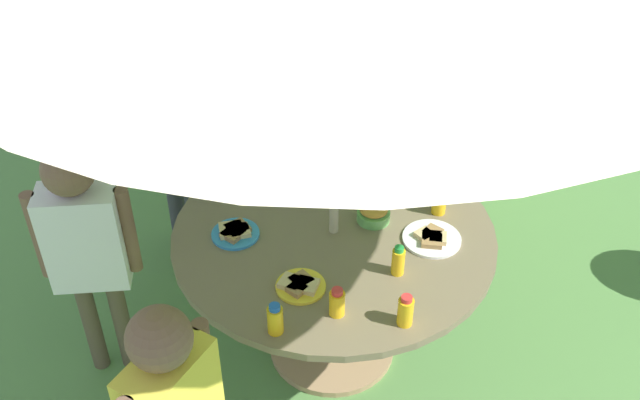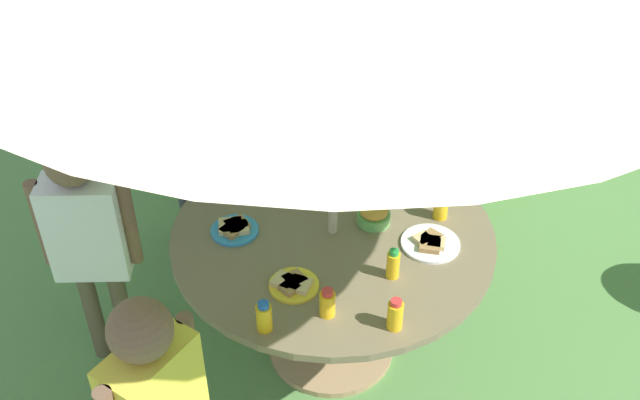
# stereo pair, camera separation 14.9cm
# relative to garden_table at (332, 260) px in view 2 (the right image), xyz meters

# --- Properties ---
(ground_plane) EXTENTS (10.00, 10.00, 0.02)m
(ground_plane) POSITION_rel_garden_table_xyz_m (0.00, 0.00, -0.54)
(ground_plane) COLOR #548442
(garden_table) EXTENTS (1.27, 1.27, 0.69)m
(garden_table) POSITION_rel_garden_table_xyz_m (0.00, 0.00, 0.00)
(garden_table) COLOR tan
(garden_table) RESTS_ON ground_plane
(wooden_chair) EXTENTS (0.56, 0.53, 1.04)m
(wooden_chair) POSITION_rel_garden_table_xyz_m (-0.23, 1.26, 0.03)
(wooden_chair) COLOR tan
(wooden_chair) RESTS_ON ground_plane
(dome_tent) EXTENTS (1.72, 1.72, 1.53)m
(dome_tent) POSITION_rel_garden_table_xyz_m (-0.58, 1.93, 0.23)
(dome_tent) COLOR #8CC633
(dome_tent) RESTS_ON ground_plane
(child_in_grey_shirt) EXTENTS (0.24, 0.42, 1.26)m
(child_in_grey_shirt) POSITION_rel_garden_table_xyz_m (-0.17, 0.94, 0.27)
(child_in_grey_shirt) COLOR #3F3F47
(child_in_grey_shirt) RESTS_ON ground_plane
(child_in_blue_shirt) EXTENTS (0.42, 0.31, 1.35)m
(child_in_blue_shirt) POSITION_rel_garden_table_xyz_m (-0.92, 0.39, 0.33)
(child_in_blue_shirt) COLOR #3F3F47
(child_in_blue_shirt) RESTS_ON ground_plane
(child_in_white_shirt) EXTENTS (0.36, 0.27, 1.14)m
(child_in_white_shirt) POSITION_rel_garden_table_xyz_m (-0.86, -0.40, 0.19)
(child_in_white_shirt) COLOR brown
(child_in_white_shirt) RESTS_ON ground_plane
(child_in_yellow_shirt) EXTENTS (0.21, 0.38, 1.12)m
(child_in_yellow_shirt) POSITION_rel_garden_table_xyz_m (-0.17, -0.97, 0.18)
(child_in_yellow_shirt) COLOR brown
(child_in_yellow_shirt) RESTS_ON ground_plane
(snack_bowl) EXTENTS (0.13, 0.13, 0.07)m
(snack_bowl) POSITION_rel_garden_table_xyz_m (0.13, 0.12, 0.19)
(snack_bowl) COLOR #66B259
(snack_bowl) RESTS_ON garden_table
(plate_near_right) EXTENTS (0.19, 0.19, 0.03)m
(plate_near_right) POSITION_rel_garden_table_xyz_m (-0.35, -0.16, 0.17)
(plate_near_right) COLOR #338CD8
(plate_near_right) RESTS_ON garden_table
(plate_center_back) EXTENTS (0.20, 0.20, 0.03)m
(plate_center_back) POSITION_rel_garden_table_xyz_m (-0.22, 0.19, 0.17)
(plate_center_back) COLOR white
(plate_center_back) RESTS_ON garden_table
(plate_mid_right) EXTENTS (0.23, 0.23, 0.03)m
(plate_mid_right) POSITION_rel_garden_table_xyz_m (0.38, 0.07, 0.17)
(plate_mid_right) COLOR white
(plate_mid_right) RESTS_ON garden_table
(plate_back_edge) EXTENTS (0.18, 0.18, 0.03)m
(plate_back_edge) POSITION_rel_garden_table_xyz_m (-0.01, -0.34, 0.17)
(plate_back_edge) COLOR yellow
(plate_back_edge) RESTS_ON garden_table
(juice_bottle_near_left) EXTENTS (0.05, 0.05, 0.12)m
(juice_bottle_near_left) POSITION_rel_garden_table_xyz_m (0.30, -0.15, 0.21)
(juice_bottle_near_left) COLOR yellow
(juice_bottle_near_left) RESTS_ON garden_table
(juice_bottle_far_left) EXTENTS (0.05, 0.05, 0.12)m
(juice_bottle_far_left) POSITION_rel_garden_table_xyz_m (-0.01, -0.56, 0.21)
(juice_bottle_far_left) COLOR yellow
(juice_bottle_far_left) RESTS_ON garden_table
(juice_bottle_far_right) EXTENTS (0.06, 0.06, 0.13)m
(juice_bottle_far_right) POSITION_rel_garden_table_xyz_m (0.36, 0.26, 0.22)
(juice_bottle_far_right) COLOR yellow
(juice_bottle_far_right) RESTS_ON garden_table
(juice_bottle_center_front) EXTENTS (0.06, 0.06, 0.11)m
(juice_bottle_center_front) POSITION_rel_garden_table_xyz_m (0.16, -0.41, 0.21)
(juice_bottle_center_front) COLOR yellow
(juice_bottle_center_front) RESTS_ON garden_table
(juice_bottle_mid_left) EXTENTS (0.05, 0.05, 0.13)m
(juice_bottle_mid_left) POSITION_rel_garden_table_xyz_m (0.39, -0.38, 0.21)
(juice_bottle_mid_left) COLOR yellow
(juice_bottle_mid_left) RESTS_ON garden_table
(cup_near) EXTENTS (0.06, 0.06, 0.06)m
(cup_near) POSITION_rel_garden_table_xyz_m (-0.54, 0.12, 0.19)
(cup_near) COLOR #4C99D8
(cup_near) RESTS_ON garden_table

